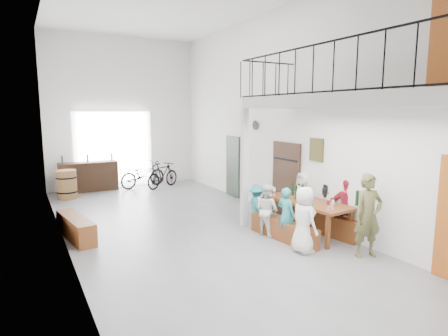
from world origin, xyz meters
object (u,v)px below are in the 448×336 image
tasting_table (307,204)px  bench_inner (283,230)px  bicycle_near (143,174)px  host_standing (368,216)px  serving_counter (89,177)px  oak_barrel (67,184)px  side_bench (76,228)px

tasting_table → bench_inner: size_ratio=1.18×
bicycle_near → bench_inner: bearing=172.2°
host_standing → serving_counter: bearing=126.0°
tasting_table → bicycle_near: (-1.71, 7.10, -0.22)m
oak_barrel → bench_inner: bearing=-60.4°
oak_barrel → tasting_table: bearing=-55.8°
side_bench → tasting_table: bearing=-25.7°
oak_barrel → side_bench: bearing=-94.0°
serving_counter → bicycle_near: (1.87, -0.28, -0.03)m
tasting_table → serving_counter: 8.21m
oak_barrel → serving_counter: serving_counter is taller
tasting_table → side_bench: tasting_table is taller
side_bench → host_standing: bearing=-38.6°
tasting_table → bicycle_near: bearing=97.6°
host_standing → bicycle_near: (-1.84, 8.68, -0.33)m
serving_counter → bicycle_near: size_ratio=1.06×
side_bench → oak_barrel: oak_barrel is taller
bench_inner → serving_counter: size_ratio=0.94×
tasting_table → bench_inner: tasting_table is taller
side_bench → bicycle_near: (2.99, 4.83, 0.24)m
oak_barrel → bicycle_near: (2.70, 0.61, 0.02)m
bench_inner → host_standing: host_standing is taller
bench_inner → oak_barrel: oak_barrel is taller
serving_counter → bicycle_near: bearing=-7.9°
bicycle_near → host_standing: bearing=176.2°
oak_barrel → serving_counter: 1.22m
bench_inner → side_bench: side_bench is taller
side_bench → host_standing: size_ratio=1.07×
side_bench → host_standing: (4.83, -3.85, 0.57)m
bench_inner → side_bench: size_ratio=1.06×
bench_inner → side_bench: 4.61m
bench_inner → host_standing: (0.83, -1.55, 0.60)m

